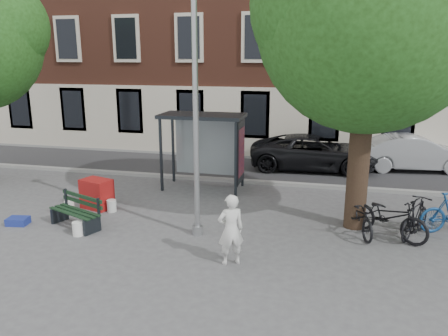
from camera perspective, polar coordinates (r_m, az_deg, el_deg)
ground at (r=11.56m, az=-3.46°, el=-8.63°), size 90.00×90.00×0.00m
road at (r=18.03m, az=2.95°, el=-0.12°), size 40.00×4.00×0.01m
curb_near at (r=16.12m, az=1.66°, el=-1.67°), size 40.00×0.25×0.12m
curb_far at (r=19.93m, az=4.00°, el=1.43°), size 40.00×0.25×0.12m
building_row at (r=23.51m, az=6.03°, el=20.38°), size 30.00×8.00×14.00m
lamppost at (r=10.78m, az=-3.69°, el=5.12°), size 0.28×0.35×6.11m
tree_right at (r=11.64m, az=18.74°, el=19.10°), size 5.76×5.60×8.20m
bus_shelter at (r=14.98m, az=-1.28°, el=4.40°), size 2.85×1.45×2.62m
painter at (r=9.69m, az=0.89°, el=-8.07°), size 0.71×0.62×1.62m
bench at (r=12.55m, az=-18.70°, el=-5.58°), size 1.73×1.11×0.86m
bike_a at (r=11.94m, az=20.64°, el=-5.90°), size 2.19×1.83×1.13m
bike_c at (r=11.95m, az=17.31°, el=-6.02°), size 1.13×1.93×0.96m
bike_d at (r=12.23m, az=23.72°, el=-5.96°), size 1.27×1.75×1.04m
car_dark at (r=18.22m, az=11.57°, el=2.02°), size 5.17×2.54×1.41m
car_silver at (r=19.26m, az=23.56°, el=1.85°), size 4.61×2.09×1.47m
red_stand at (r=13.87m, az=-16.27°, el=-3.25°), size 1.04×0.84×0.90m
blue_crate at (r=13.41m, az=-25.32°, el=-6.29°), size 0.61×0.48×0.20m
bucket_a at (r=13.51m, az=-14.46°, el=-4.80°), size 0.29×0.29×0.36m
bucket_b at (r=13.81m, az=-19.53°, el=-4.76°), size 0.36×0.36×0.36m
bucket_c at (r=12.02m, az=-18.53°, el=-7.53°), size 0.37×0.37×0.36m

